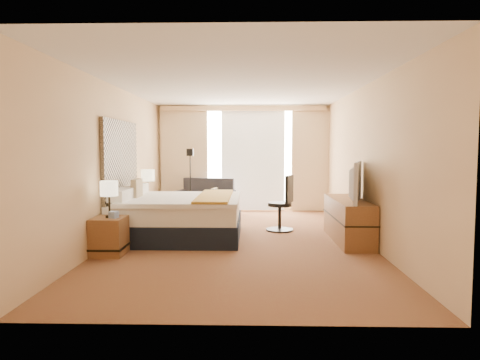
{
  "coord_description": "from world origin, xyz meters",
  "views": [
    {
      "loc": [
        0.19,
        -7.14,
        1.55
      ],
      "look_at": [
        0.0,
        0.4,
        0.99
      ],
      "focal_mm": 32.0,
      "sensor_mm": 36.0,
      "label": 1
    }
  ],
  "objects_px": {
    "lamp_left": "(109,189)",
    "television": "(350,182)",
    "media_dresser": "(348,220)",
    "bed": "(178,216)",
    "floor_lamp": "(190,169)",
    "desk_chair": "(283,206)",
    "lamp_right": "(148,176)",
    "nightstand_left": "(109,236)",
    "nightstand_right": "(150,211)",
    "loveseat": "(206,203)"
  },
  "relations": [
    {
      "from": "media_dresser",
      "to": "lamp_right",
      "type": "height_order",
      "value": "lamp_right"
    },
    {
      "from": "desk_chair",
      "to": "floor_lamp",
      "type": "bearing_deg",
      "value": 163.29
    },
    {
      "from": "nightstand_right",
      "to": "loveseat",
      "type": "relative_size",
      "value": 0.38
    },
    {
      "from": "lamp_right",
      "to": "television",
      "type": "relative_size",
      "value": 0.51
    },
    {
      "from": "nightstand_right",
      "to": "lamp_right",
      "type": "distance_m",
      "value": 0.72
    },
    {
      "from": "floor_lamp",
      "to": "television",
      "type": "bearing_deg",
      "value": -41.83
    },
    {
      "from": "bed",
      "to": "desk_chair",
      "type": "relative_size",
      "value": 2.0
    },
    {
      "from": "nightstand_left",
      "to": "bed",
      "type": "height_order",
      "value": "bed"
    },
    {
      "from": "media_dresser",
      "to": "floor_lamp",
      "type": "height_order",
      "value": "floor_lamp"
    },
    {
      "from": "nightstand_left",
      "to": "television",
      "type": "xyz_separation_m",
      "value": [
        3.65,
        0.73,
        0.74
      ]
    },
    {
      "from": "bed",
      "to": "media_dresser",
      "type": "bearing_deg",
      "value": -3.47
    },
    {
      "from": "desk_chair",
      "to": "nightstand_left",
      "type": "bearing_deg",
      "value": -124.37
    },
    {
      "from": "bed",
      "to": "lamp_left",
      "type": "height_order",
      "value": "lamp_left"
    },
    {
      "from": "media_dresser",
      "to": "lamp_right",
      "type": "xyz_separation_m",
      "value": [
        -3.73,
        1.48,
        0.64
      ]
    },
    {
      "from": "nightstand_right",
      "to": "loveseat",
      "type": "bearing_deg",
      "value": 53.86
    },
    {
      "from": "media_dresser",
      "to": "television",
      "type": "xyz_separation_m",
      "value": [
        -0.05,
        -0.32,
        0.67
      ]
    },
    {
      "from": "floor_lamp",
      "to": "media_dresser",
      "type": "bearing_deg",
      "value": -37.66
    },
    {
      "from": "bed",
      "to": "floor_lamp",
      "type": "distance_m",
      "value": 2.24
    },
    {
      "from": "floor_lamp",
      "to": "nightstand_right",
      "type": "bearing_deg",
      "value": -130.27
    },
    {
      "from": "nightstand_right",
      "to": "media_dresser",
      "type": "relative_size",
      "value": 0.31
    },
    {
      "from": "desk_chair",
      "to": "lamp_left",
      "type": "xyz_separation_m",
      "value": [
        -2.64,
        -1.9,
        0.5
      ]
    },
    {
      "from": "lamp_left",
      "to": "lamp_right",
      "type": "xyz_separation_m",
      "value": [
        -0.06,
        2.55,
        0.03
      ]
    },
    {
      "from": "lamp_left",
      "to": "desk_chair",
      "type": "bearing_deg",
      "value": 35.78
    },
    {
      "from": "nightstand_left",
      "to": "nightstand_right",
      "type": "distance_m",
      "value": 2.5
    },
    {
      "from": "floor_lamp",
      "to": "lamp_left",
      "type": "height_order",
      "value": "floor_lamp"
    },
    {
      "from": "media_dresser",
      "to": "television",
      "type": "height_order",
      "value": "television"
    },
    {
      "from": "nightstand_left",
      "to": "loveseat",
      "type": "relative_size",
      "value": 0.38
    },
    {
      "from": "media_dresser",
      "to": "loveseat",
      "type": "height_order",
      "value": "loveseat"
    },
    {
      "from": "nightstand_right",
      "to": "floor_lamp",
      "type": "height_order",
      "value": "floor_lamp"
    },
    {
      "from": "lamp_left",
      "to": "lamp_right",
      "type": "distance_m",
      "value": 2.56
    },
    {
      "from": "floor_lamp",
      "to": "desk_chair",
      "type": "relative_size",
      "value": 1.47
    },
    {
      "from": "nightstand_left",
      "to": "desk_chair",
      "type": "distance_m",
      "value": 3.27
    },
    {
      "from": "desk_chair",
      "to": "lamp_left",
      "type": "bearing_deg",
      "value": -123.85
    },
    {
      "from": "lamp_right",
      "to": "nightstand_left",
      "type": "bearing_deg",
      "value": -89.21
    },
    {
      "from": "loveseat",
      "to": "lamp_left",
      "type": "distance_m",
      "value": 4.09
    },
    {
      "from": "lamp_left",
      "to": "television",
      "type": "relative_size",
      "value": 0.48
    },
    {
      "from": "loveseat",
      "to": "television",
      "type": "relative_size",
      "value": 1.31
    },
    {
      "from": "nightstand_right",
      "to": "media_dresser",
      "type": "bearing_deg",
      "value": -21.4
    },
    {
      "from": "nightstand_left",
      "to": "television",
      "type": "height_order",
      "value": "television"
    },
    {
      "from": "lamp_left",
      "to": "television",
      "type": "height_order",
      "value": "television"
    },
    {
      "from": "nightstand_right",
      "to": "floor_lamp",
      "type": "xyz_separation_m",
      "value": [
        0.72,
        0.85,
        0.82
      ]
    },
    {
      "from": "nightstand_right",
      "to": "desk_chair",
      "type": "xyz_separation_m",
      "value": [
        2.66,
        -0.62,
        0.19
      ]
    },
    {
      "from": "nightstand_right",
      "to": "lamp_left",
      "type": "distance_m",
      "value": 2.61
    },
    {
      "from": "media_dresser",
      "to": "bed",
      "type": "height_order",
      "value": "bed"
    },
    {
      "from": "media_dresser",
      "to": "loveseat",
      "type": "bearing_deg",
      "value": 133.47
    },
    {
      "from": "bed",
      "to": "lamp_right",
      "type": "distance_m",
      "value": 1.67
    },
    {
      "from": "desk_chair",
      "to": "lamp_right",
      "type": "height_order",
      "value": "lamp_right"
    },
    {
      "from": "floor_lamp",
      "to": "desk_chair",
      "type": "height_order",
      "value": "floor_lamp"
    },
    {
      "from": "bed",
      "to": "desk_chair",
      "type": "bearing_deg",
      "value": 19.53
    },
    {
      "from": "nightstand_left",
      "to": "floor_lamp",
      "type": "height_order",
      "value": "floor_lamp"
    }
  ]
}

